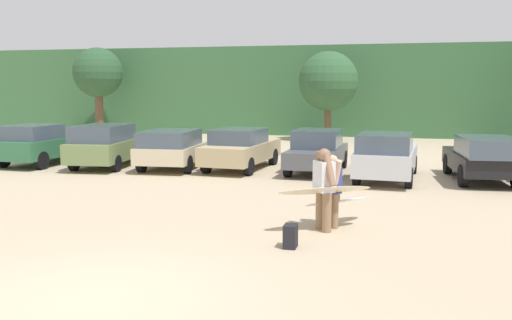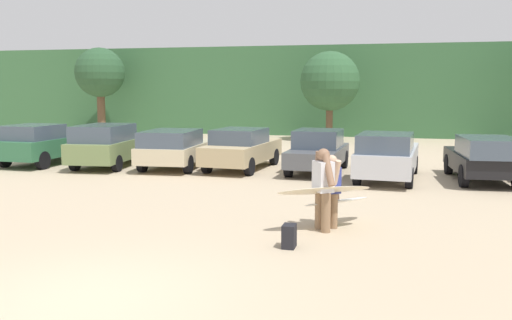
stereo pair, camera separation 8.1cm
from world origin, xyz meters
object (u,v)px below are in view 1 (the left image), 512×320
Objects in this scene: person_child at (333,198)px; person_companion at (332,186)px; parked_car_silver at (387,156)px; backpack_dropped at (290,236)px; parked_car_tan at (241,148)px; parked_car_dark_gray at (317,151)px; surfboard_cream at (325,190)px; parked_car_black at (482,157)px; surfboard_white at (338,201)px; parked_car_forest_green at (42,144)px; person_adult at (324,185)px; parked_car_champagne at (175,148)px; parked_car_olive_green at (109,145)px.

person_companion reaches higher than person_child.
parked_car_silver is 8.60m from backpack_dropped.
backpack_dropped is (3.65, -9.68, -0.56)m from parked_car_tan.
parked_car_dark_gray reaches higher than surfboard_cream.
person_companion is at bearing 144.98° from parked_car_black.
person_companion is at bearing 21.28° from surfboard_white.
surfboard_white is (-0.97, -6.35, -0.30)m from parked_car_silver.
surfboard_cream is 1.29× the size of surfboard_white.
surfboard_white is at bearing -117.37° from parked_car_forest_green.
parked_car_forest_green is 14.15m from person_companion.
parked_car_silver is 7.06m from surfboard_cream.
person_companion is (1.36, -7.78, 0.12)m from parked_car_dark_gray.
surfboard_cream is (1.26, -8.13, 0.09)m from parked_car_dark_gray.
person_adult is 1.69m from backpack_dropped.
person_adult is at bearing 23.04° from surfboard_white.
parked_car_silver is at bearing -133.45° from person_companion.
backpack_dropped is at bearing 173.18° from parked_car_silver.
parked_car_tan is 9.21m from person_adult.
surfboard_white is (12.28, -6.95, -0.31)m from parked_car_forest_green.
parked_car_forest_green reaches higher than parked_car_champagne.
parked_car_silver is at bearing -90.46° from parked_car_forest_green.
backpack_dropped is at bearing -154.37° from parked_car_tan.
backpack_dropped is at bearing 38.40° from person_adult.
person_adult is at bearing -135.07° from parked_car_olive_green.
parked_car_dark_gray reaches higher than parked_car_black.
surfboard_cream is at bearing -169.02° from parked_car_dark_gray.
parked_car_forest_green is at bearing -66.41° from person_adult.
parked_car_silver is at bearing 78.90° from backpack_dropped.
parked_car_champagne is 10.22m from person_adult.
surfboard_white is at bearing -163.84° from person_child.
surfboard_cream is (9.23, -7.71, 0.03)m from parked_car_olive_green.
surfboard_cream is at bearing -177.08° from person_adult.
surfboard_white is (-3.95, -6.68, -0.29)m from parked_car_black.
parked_car_champagne is 5.33m from parked_car_dark_gray.
parked_car_forest_green is 14.12m from surfboard_white.
parked_car_silver is at bearing -113.47° from parked_car_dark_gray.
parked_car_dark_gray is at bearing -113.99° from person_child.
parked_car_olive_green reaches higher than parked_car_tan.
surfboard_white is (0.11, 0.26, -0.38)m from person_companion.
person_companion is at bearing -143.34° from person_adult.
parked_car_dark_gray is (2.86, -0.09, -0.00)m from parked_car_tan.
parked_car_black is at bearing -154.52° from person_companion.
parked_car_champagne reaches higher than surfboard_cream.
person_companion is 2.01m from backpack_dropped.
parked_car_dark_gray is 0.88× the size of parked_car_silver.
parked_car_dark_gray reaches higher than person_child.
parked_car_forest_green reaches higher than person_companion.
person_adult reaches higher than parked_car_forest_green.
parked_car_tan is at bearing -106.92° from surfboard_white.
person_adult is (1.23, -8.15, 0.22)m from parked_car_dark_gray.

